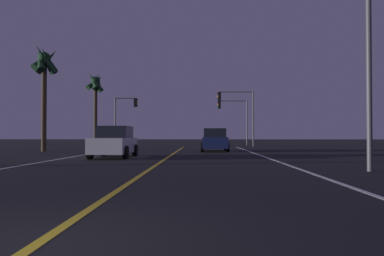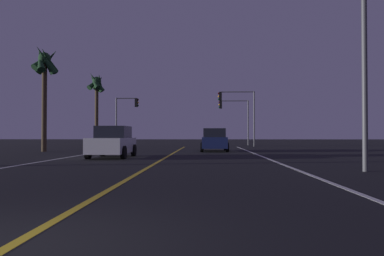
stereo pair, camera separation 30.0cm
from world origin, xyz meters
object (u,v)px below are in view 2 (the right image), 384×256
object	(u,v)px
traffic_light_near_left	(127,111)
palm_tree_left_far	(97,88)
traffic_light_far_right	(234,112)
street_lamp_right_near	(347,26)
car_ahead_far	(214,140)
palm_tree_left_mid	(45,68)
car_oncoming	(113,142)
traffic_light_near_right	(237,105)

from	to	relation	value
traffic_light_near_left	palm_tree_left_far	size ratio (longest dim) A/B	0.65
traffic_light_near_left	traffic_light_far_right	distance (m)	12.71
traffic_light_far_right	palm_tree_left_far	distance (m)	15.82
street_lamp_right_near	car_ahead_far	bearing A→B (deg)	-75.04
car_ahead_far	palm_tree_left_mid	xyz separation A→B (m)	(-12.40, -1.11, 5.27)
traffic_light_far_right	palm_tree_left_mid	distance (m)	23.13
car_oncoming	car_ahead_far	bearing A→B (deg)	144.81
car_ahead_far	traffic_light_near_left	distance (m)	14.25
traffic_light_near_right	palm_tree_left_mid	world-z (taller)	palm_tree_left_mid
traffic_light_near_right	palm_tree_left_mid	distance (m)	19.24
traffic_light_near_right	traffic_light_near_left	world-z (taller)	traffic_light_near_right
palm_tree_left_mid	car_oncoming	bearing A→B (deg)	-45.76
traffic_light_far_right	palm_tree_left_mid	bearing A→B (deg)	49.18
car_oncoming	street_lamp_right_near	distance (m)	12.97
traffic_light_near_right	traffic_light_far_right	world-z (taller)	traffic_light_near_right
car_ahead_far	traffic_light_near_right	xyz separation A→B (m)	(2.58, 10.82, 3.43)
car_ahead_far	street_lamp_right_near	world-z (taller)	street_lamp_right_near
traffic_light_near_right	street_lamp_right_near	distance (m)	26.35
car_ahead_far	palm_tree_left_mid	world-z (taller)	palm_tree_left_mid
traffic_light_near_right	traffic_light_far_right	distance (m)	5.51
palm_tree_left_far	traffic_light_near_left	bearing A→B (deg)	3.10
car_ahead_far	traffic_light_near_left	world-z (taller)	traffic_light_near_left
traffic_light_far_right	car_oncoming	bearing A→B (deg)	71.14
traffic_light_far_right	street_lamp_right_near	world-z (taller)	street_lamp_right_near
car_oncoming	palm_tree_left_far	xyz separation A→B (m)	(-6.30, 18.68, 5.26)
street_lamp_right_near	traffic_light_near_right	bearing A→B (deg)	-86.62
car_ahead_far	traffic_light_near_left	bearing A→B (deg)	39.13
street_lamp_right_near	palm_tree_left_mid	size ratio (longest dim) A/B	0.99
car_ahead_far	traffic_light_far_right	world-z (taller)	traffic_light_far_right
palm_tree_left_mid	palm_tree_left_far	size ratio (longest dim) A/B	0.99
traffic_light_near_right	palm_tree_left_mid	bearing A→B (deg)	38.53
palm_tree_left_mid	traffic_light_far_right	bearing A→B (deg)	49.18
street_lamp_right_near	palm_tree_left_far	world-z (taller)	palm_tree_left_far
palm_tree_left_far	palm_tree_left_mid	bearing A→B (deg)	-92.14
car_oncoming	traffic_light_far_right	bearing A→B (deg)	161.14
car_oncoming	street_lamp_right_near	bearing A→B (deg)	52.75
palm_tree_left_mid	street_lamp_right_near	bearing A→B (deg)	-40.99
traffic_light_near_right	traffic_light_near_left	distance (m)	11.40
car_ahead_far	traffic_light_far_right	size ratio (longest dim) A/B	0.82
traffic_light_near_right	traffic_light_near_left	size ratio (longest dim) A/B	1.12
car_ahead_far	traffic_light_near_right	world-z (taller)	traffic_light_near_right
palm_tree_left_far	traffic_light_near_right	bearing A→B (deg)	0.67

